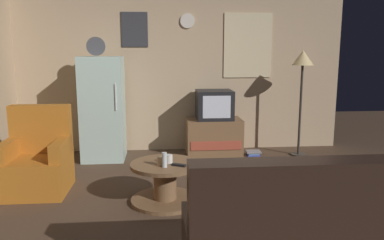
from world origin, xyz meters
name	(u,v)px	position (x,y,z in m)	size (l,w,h in m)	color
ground_plane	(193,209)	(0.00, 0.00, 0.00)	(12.00, 12.00, 0.00)	#4C3828
wall_with_art	(179,64)	(0.01, 2.45, 1.38)	(5.20, 0.12, 2.75)	tan
fridge	(103,108)	(-1.14, 1.95, 0.75)	(0.60, 0.62, 1.77)	silver
tv_stand	(214,136)	(0.51, 2.08, 0.27)	(0.84, 0.53, 0.55)	brown
crt_tv	(214,105)	(0.51, 2.08, 0.77)	(0.54, 0.51, 0.44)	black
standing_lamp	(303,66)	(1.80, 1.89, 1.36)	(0.32, 0.32, 1.59)	#332D28
coffee_table	(165,183)	(-0.27, 0.20, 0.21)	(0.72, 0.72, 0.43)	brown
wine_glass	(164,160)	(-0.28, 0.06, 0.50)	(0.05, 0.05, 0.15)	silver
mug_ceramic_white	(169,159)	(-0.23, 0.19, 0.47)	(0.08, 0.08, 0.09)	silver
mug_ceramic_tan	(161,161)	(-0.31, 0.12, 0.47)	(0.08, 0.08, 0.09)	tan
remote_control	(179,165)	(-0.13, 0.08, 0.44)	(0.15, 0.04, 0.02)	black
armchair	(38,162)	(-1.70, 0.67, 0.34)	(0.68, 0.68, 0.96)	#B2661E
couch	(308,236)	(0.69, -1.25, 0.31)	(1.70, 0.80, 0.92)	black
book_stack	(253,153)	(1.10, 1.92, 0.04)	(0.22, 0.17, 0.07)	#3B49B0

